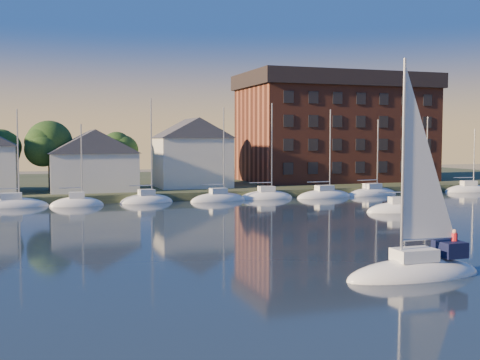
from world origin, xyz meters
name	(u,v)px	position (x,y,z in m)	size (l,w,h in m)	color
ground	(341,310)	(0.00, 0.00, 0.00)	(260.00, 260.00, 0.00)	black
shoreline_land	(121,187)	(0.00, 75.00, 0.00)	(160.00, 50.00, 2.00)	#343F24
wooden_dock	(145,200)	(0.00, 52.00, 0.00)	(120.00, 3.00, 1.00)	brown
clubhouse_centre	(93,160)	(-6.00, 57.00, 5.13)	(11.55, 8.40, 8.08)	silver
clubhouse_east	(192,152)	(8.00, 59.00, 6.00)	(10.50, 8.40, 9.80)	silver
condo_block	(336,127)	(34.00, 64.95, 9.79)	(31.00, 17.00, 17.40)	brown
tree_line	(145,144)	(2.00, 63.00, 7.18)	(93.40, 5.40, 8.90)	#372619
moored_fleet	(181,201)	(4.00, 49.00, 0.10)	(95.50, 2.40, 12.05)	white
hero_sailboat	(416,267)	(7.23, 4.48, 0.57)	(8.57, 2.85, 13.43)	white
drifting_sailboat_right	(399,211)	(23.77, 31.04, 0.10)	(7.57, 3.78, 11.51)	white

